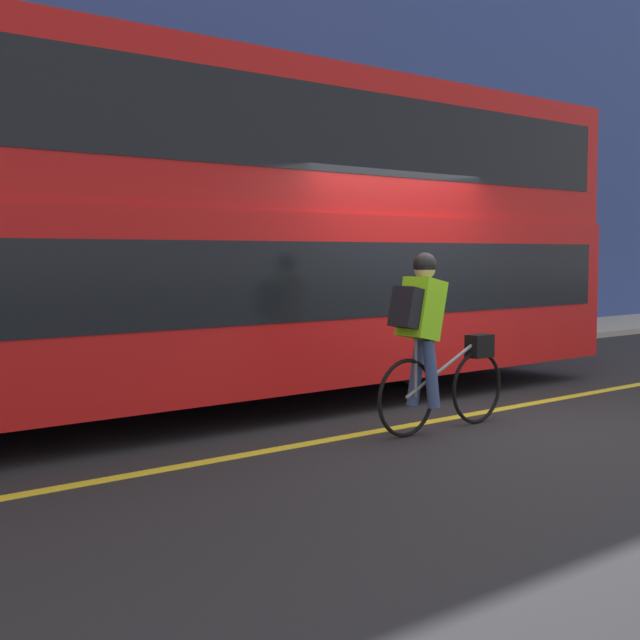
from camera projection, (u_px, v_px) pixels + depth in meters
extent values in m
plane|color=#232326|center=(453.00, 419.00, 8.85)|extent=(80.00, 80.00, 0.00)
cube|color=yellow|center=(451.00, 418.00, 8.87)|extent=(50.00, 0.14, 0.01)
cube|color=#A8A399|center=(188.00, 365.00, 12.60)|extent=(60.00, 2.33, 0.11)
cube|color=#33478C|center=(138.00, 54.00, 13.26)|extent=(60.00, 0.30, 9.22)
cylinder|color=black|center=(409.00, 344.00, 11.16)|extent=(1.01, 0.30, 1.01)
cube|color=red|center=(146.00, 302.00, 8.73)|extent=(11.92, 2.46, 1.72)
cube|color=black|center=(146.00, 281.00, 8.71)|extent=(11.45, 2.48, 0.76)
cube|color=red|center=(144.00, 137.00, 8.61)|extent=(11.92, 2.36, 1.48)
cube|color=black|center=(144.00, 129.00, 8.60)|extent=(11.45, 2.38, 0.83)
torus|color=black|center=(477.00, 387.00, 8.57)|extent=(0.71, 0.04, 0.71)
torus|color=black|center=(406.00, 398.00, 7.94)|extent=(0.71, 0.04, 0.71)
cylinder|color=slate|center=(443.00, 368.00, 8.24)|extent=(0.99, 0.03, 0.48)
cylinder|color=slate|center=(416.00, 368.00, 8.00)|extent=(0.03, 0.03, 0.52)
cube|color=black|center=(480.00, 346.00, 8.56)|extent=(0.26, 0.16, 0.22)
cube|color=#8CE019|center=(421.00, 309.00, 8.00)|extent=(0.37, 0.32, 0.58)
cube|color=black|center=(406.00, 307.00, 7.87)|extent=(0.21, 0.26, 0.38)
cylinder|color=#384C7A|center=(417.00, 372.00, 8.14)|extent=(0.22, 0.11, 0.64)
cylinder|color=#384C7A|center=(431.00, 374.00, 8.00)|extent=(0.20, 0.11, 0.64)
sphere|color=tan|center=(425.00, 269.00, 8.00)|extent=(0.19, 0.19, 0.19)
sphere|color=black|center=(425.00, 264.00, 8.00)|extent=(0.21, 0.21, 0.21)
cylinder|color=#515156|center=(408.00, 318.00, 15.27)|extent=(0.47, 0.47, 0.86)
cylinder|color=#59595B|center=(156.00, 274.00, 12.05)|extent=(0.07, 0.07, 2.50)
cube|color=white|center=(157.00, 198.00, 11.94)|extent=(0.36, 0.02, 0.36)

